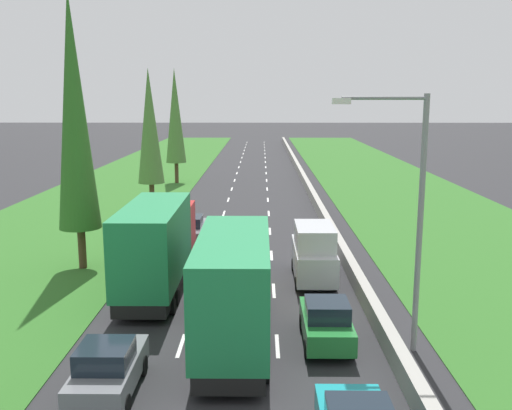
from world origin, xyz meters
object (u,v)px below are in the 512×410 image
(green_box_truck_centre_lane, at_px, (235,285))
(grey_sedan_left_lane, at_px, (190,229))
(green_hatchback_right_lane, at_px, (326,322))
(grey_hatchback_left_lane, at_px, (108,369))
(blue_hatchback_centre_lane, at_px, (235,253))
(green_box_truck_left_lane, at_px, (158,244))
(poplar_tree_fourth, at_px, (175,116))
(poplar_tree_second, at_px, (74,112))
(poplar_tree_third, at_px, (150,127))
(silver_van_right_lane, at_px, (314,253))
(street_light_mast, at_px, (411,206))

(green_box_truck_centre_lane, distance_m, grey_sedan_left_lane, 15.26)
(green_hatchback_right_lane, relative_size, grey_hatchback_left_lane, 1.00)
(blue_hatchback_centre_lane, relative_size, green_box_truck_left_lane, 0.41)
(poplar_tree_fourth, bearing_deg, poplar_tree_second, -90.91)
(green_box_truck_left_lane, bearing_deg, poplar_tree_fourth, 96.94)
(green_hatchback_right_lane, xyz_separation_m, grey_sedan_left_lane, (-6.83, 14.95, -0.02))
(grey_hatchback_left_lane, height_order, green_box_truck_centre_lane, green_box_truck_centre_lane)
(green_hatchback_right_lane, distance_m, poplar_tree_fourth, 41.78)
(green_box_truck_left_lane, relative_size, poplar_tree_third, 0.84)
(grey_sedan_left_lane, height_order, poplar_tree_second, poplar_tree_second)
(grey_hatchback_left_lane, distance_m, grey_sedan_left_lane, 18.66)
(green_box_truck_centre_lane, bearing_deg, green_hatchback_right_lane, -2.82)
(grey_hatchback_left_lane, distance_m, green_box_truck_left_lane, 9.74)
(silver_van_right_lane, height_order, poplar_tree_second, poplar_tree_second)
(grey_hatchback_left_lane, distance_m, poplar_tree_fourth, 44.10)
(silver_van_right_lane, bearing_deg, grey_sedan_left_lane, 132.70)
(grey_sedan_left_lane, bearing_deg, poplar_tree_second, -130.86)
(silver_van_right_lane, height_order, grey_sedan_left_lane, silver_van_right_lane)
(poplar_tree_second, bearing_deg, green_box_truck_centre_lane, -47.05)
(green_box_truck_left_lane, bearing_deg, street_light_mast, -33.16)
(poplar_tree_fourth, height_order, street_light_mast, poplar_tree_fourth)
(green_hatchback_right_lane, height_order, poplar_tree_second, poplar_tree_second)
(blue_hatchback_centre_lane, relative_size, street_light_mast, 0.43)
(green_hatchback_right_lane, xyz_separation_m, blue_hatchback_centre_lane, (-3.74, 9.24, 0.00))
(green_box_truck_centre_lane, relative_size, poplar_tree_fourth, 0.79)
(green_box_truck_centre_lane, bearing_deg, poplar_tree_third, 107.31)
(blue_hatchback_centre_lane, distance_m, green_box_truck_left_lane, 4.95)
(street_light_mast, bearing_deg, poplar_tree_third, 118.29)
(poplar_tree_third, bearing_deg, green_box_truck_left_lane, -78.41)
(poplar_tree_fourth, bearing_deg, grey_hatchback_left_lane, -84.32)
(poplar_tree_third, bearing_deg, street_light_mast, -61.71)
(green_box_truck_centre_lane, relative_size, poplar_tree_second, 0.66)
(silver_van_right_lane, relative_size, poplar_tree_fourth, 0.41)
(green_box_truck_left_lane, height_order, poplar_tree_fourth, poplar_tree_fourth)
(grey_hatchback_left_lane, distance_m, poplar_tree_second, 15.62)
(grey_hatchback_left_lane, height_order, blue_hatchback_centre_lane, same)
(green_box_truck_left_lane, relative_size, grey_sedan_left_lane, 2.09)
(green_hatchback_right_lane, xyz_separation_m, poplar_tree_third, (-11.12, 25.16, 5.80))
(grey_hatchback_left_lane, height_order, silver_van_right_lane, silver_van_right_lane)
(grey_sedan_left_lane, height_order, poplar_tree_fourth, poplar_tree_fourth)
(silver_van_right_lane, bearing_deg, poplar_tree_fourth, 109.52)
(grey_sedan_left_lane, bearing_deg, green_box_truck_left_lane, -92.17)
(green_hatchback_right_lane, bearing_deg, grey_hatchback_left_lane, -151.99)
(poplar_tree_second, bearing_deg, street_light_mast, -33.98)
(grey_sedan_left_lane, xyz_separation_m, poplar_tree_second, (-4.94, -5.71, 7.33))
(green_hatchback_right_lane, distance_m, silver_van_right_lane, 7.35)
(poplar_tree_second, bearing_deg, grey_hatchback_left_lane, -69.64)
(green_hatchback_right_lane, distance_m, poplar_tree_second, 16.65)
(green_hatchback_right_lane, bearing_deg, poplar_tree_fourth, 105.85)
(silver_van_right_lane, height_order, green_box_truck_left_lane, green_box_truck_left_lane)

